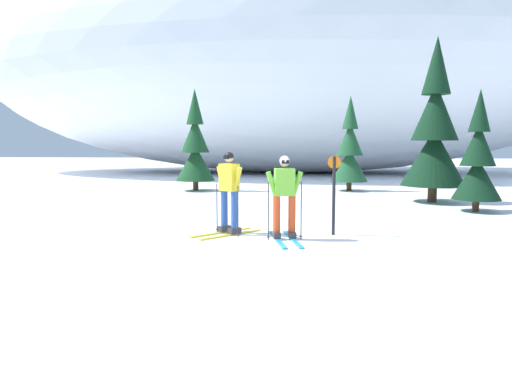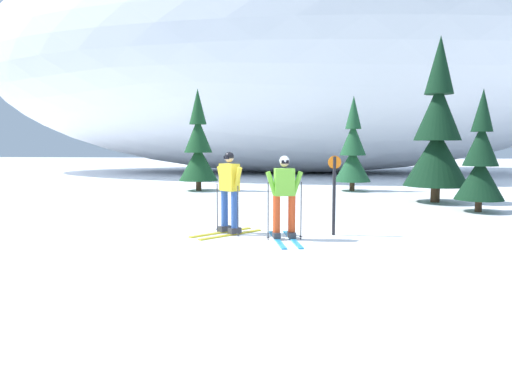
{
  "view_description": "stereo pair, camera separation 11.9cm",
  "coord_description": "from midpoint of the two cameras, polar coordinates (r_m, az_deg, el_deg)",
  "views": [
    {
      "loc": [
        0.44,
        -9.21,
        1.95
      ],
      "look_at": [
        -0.49,
        0.7,
        0.95
      ],
      "focal_mm": 33.23,
      "sensor_mm": 36.0,
      "label": 1
    },
    {
      "loc": [
        0.55,
        -9.19,
        1.95
      ],
      "look_at": [
        -0.49,
        0.7,
        0.95
      ],
      "focal_mm": 33.23,
      "sensor_mm": 36.0,
      "label": 2
    }
  ],
  "objects": [
    {
      "name": "trail_marker_post",
      "position": [
        10.29,
        9.03,
        0.16
      ],
      "size": [
        0.28,
        0.07,
        1.71
      ],
      "color": "black",
      "rests_on": "ground"
    },
    {
      "name": "snow_ridge_background",
      "position": [
        33.9,
        4.49,
        15.97
      ],
      "size": [
        44.75,
        20.74,
        15.97
      ],
      "primitive_type": "ellipsoid",
      "color": "white",
      "rests_on": "ground"
    },
    {
      "name": "skier_lime_jacket",
      "position": [
        9.71,
        3.1,
        -0.52
      ],
      "size": [
        0.8,
        1.82,
        1.72
      ],
      "color": "#2893CC",
      "rests_on": "ground"
    },
    {
      "name": "pine_tree_far_left",
      "position": [
        20.2,
        -7.49,
        5.23
      ],
      "size": [
        1.65,
        1.65,
        4.28
      ],
      "color": "#47301E",
      "rests_on": "ground"
    },
    {
      "name": "ground_plane",
      "position": [
        9.42,
        2.21,
        -6.21
      ],
      "size": [
        120.0,
        120.0,
        0.0
      ],
      "primitive_type": "plane",
      "color": "white"
    },
    {
      "name": "pine_tree_center_left",
      "position": [
        20.33,
        11.05,
        4.82
      ],
      "size": [
        1.53,
        1.53,
        3.97
      ],
      "color": "#47301E",
      "rests_on": "ground"
    },
    {
      "name": "pine_tree_far_right",
      "position": [
        15.12,
        24.92,
        3.43
      ],
      "size": [
        1.37,
        1.37,
        3.54
      ],
      "color": "#47301E",
      "rests_on": "ground"
    },
    {
      "name": "skier_yellow_jacket",
      "position": [
        10.31,
        -3.6,
        0.16
      ],
      "size": [
        1.44,
        1.54,
        1.79
      ],
      "color": "gold",
      "rests_on": "ground"
    },
    {
      "name": "pine_tree_center_right",
      "position": [
        17.09,
        20.5,
        6.59
      ],
      "size": [
        2.14,
        2.14,
        5.53
      ],
      "color": "#47301E",
      "rests_on": "ground"
    }
  ]
}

